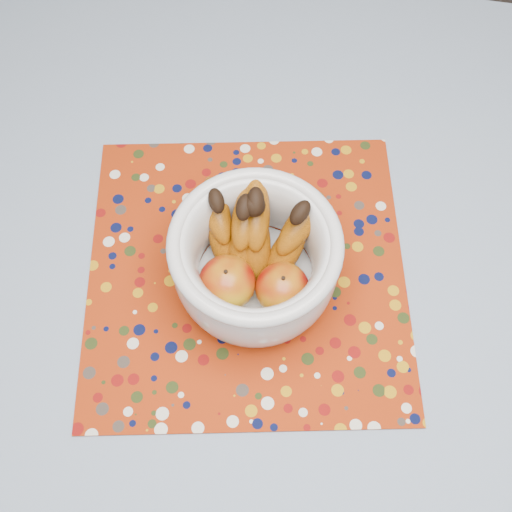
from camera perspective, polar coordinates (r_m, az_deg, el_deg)
name	(u,v)px	position (r m, az deg, el deg)	size (l,w,h in m)	color
table	(318,351)	(0.88, 5.90, -8.95)	(1.20, 1.20, 0.75)	brown
tablecloth	(323,333)	(0.81, 6.44, -7.27)	(1.32, 1.32, 0.01)	slate
placemat	(247,271)	(0.83, -0.89, -1.44)	(0.43, 0.43, 0.00)	maroon
fruit_bowl	(255,252)	(0.76, -0.13, 0.37)	(0.23, 0.22, 0.15)	silver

